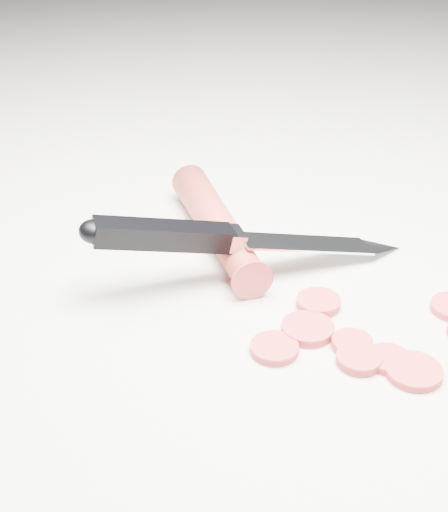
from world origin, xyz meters
name	(u,v)px	position (x,y,z in m)	size (l,w,h in m)	color
ground	(310,290)	(0.00, 0.00, 0.00)	(2.40, 2.40, 0.00)	silver
carrot	(217,225)	(-0.03, 0.10, 0.02)	(0.03, 0.03, 0.18)	red
carrot_slice_0	(308,329)	(-0.03, -0.04, 0.00)	(0.04, 0.04, 0.01)	red
carrot_slice_1	(414,371)	(0.00, -0.12, 0.00)	(0.04, 0.04, 0.01)	red
carrot_slice_2	(359,359)	(-0.02, -0.09, 0.00)	(0.03, 0.03, 0.01)	red
carrot_slice_3	(352,343)	(-0.01, -0.07, 0.00)	(0.03, 0.03, 0.01)	red
carrot_slice_5	(318,303)	(-0.01, -0.02, 0.00)	(0.03, 0.03, 0.01)	red
carrot_slice_6	(389,359)	(0.00, -0.10, 0.00)	(0.03, 0.03, 0.01)	red
carrot_slice_8	(274,348)	(-0.07, -0.05, 0.00)	(0.03, 0.03, 0.01)	red
kitchen_knife	(253,235)	(-0.03, 0.04, 0.04)	(0.27, 0.08, 0.07)	silver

